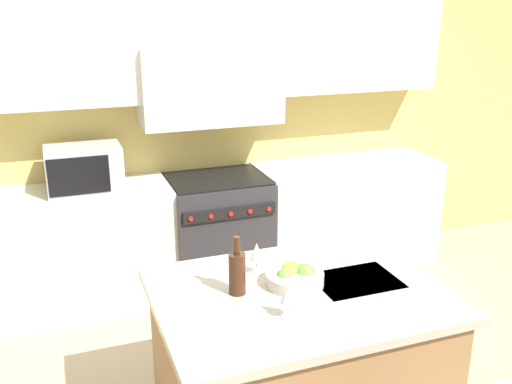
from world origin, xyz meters
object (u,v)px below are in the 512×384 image
object	(u,v)px
wine_bottle	(237,272)
microwave	(84,169)
wine_glass_near	(288,294)
range_stove	(218,232)
wine_glass_far	(257,253)
fruit_bowl	(295,277)

from	to	relation	value
wine_bottle	microwave	bearing A→B (deg)	107.26
wine_bottle	wine_glass_near	bearing A→B (deg)	-63.84
range_stove	wine_glass_near	world-z (taller)	wine_glass_near
microwave	wine_glass_far	bearing A→B (deg)	-66.32
fruit_bowl	wine_glass_near	bearing A→B (deg)	-119.24
microwave	fruit_bowl	distance (m)	2.05
microwave	fruit_bowl	bearing A→B (deg)	-64.67
wine_bottle	fruit_bowl	distance (m)	0.31
wine_bottle	wine_glass_far	size ratio (longest dim) A/B	1.73
range_stove	wine_glass_near	bearing A→B (deg)	-97.74
wine_glass_far	range_stove	bearing A→B (deg)	80.76
range_stove	microwave	xyz separation A→B (m)	(-1.00, 0.02, 0.64)
wine_bottle	wine_glass_near	distance (m)	0.33
wine_glass_near	range_stove	bearing A→B (deg)	82.26
wine_glass_near	fruit_bowl	bearing A→B (deg)	60.76
wine_glass_far	fruit_bowl	distance (m)	0.24
wine_glass_far	microwave	bearing A→B (deg)	113.68
range_stove	wine_bottle	size ratio (longest dim) A/B	3.16
range_stove	fruit_bowl	size ratio (longest dim) A/B	3.20
microwave	wine_bottle	bearing A→B (deg)	-72.74
wine_glass_near	fruit_bowl	size ratio (longest dim) A/B	0.58
microwave	wine_bottle	size ratio (longest dim) A/B	1.81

